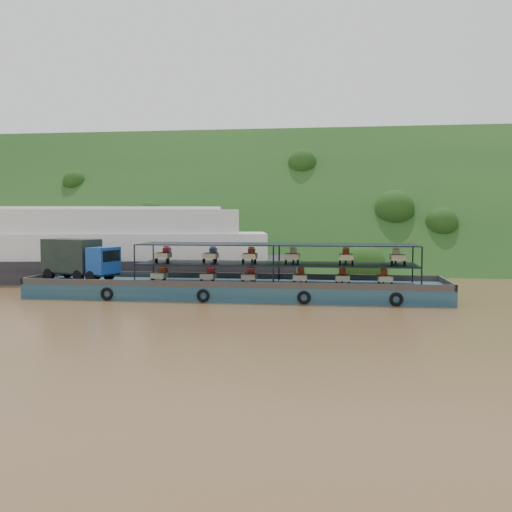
# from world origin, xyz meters

# --- Properties ---
(ground) EXTENTS (160.00, 160.00, 0.00)m
(ground) POSITION_xyz_m (0.00, 0.00, 0.00)
(ground) COLOR brown
(ground) RESTS_ON ground
(hillside) EXTENTS (140.00, 39.60, 39.60)m
(hillside) POSITION_xyz_m (0.00, 36.00, 0.00)
(hillside) COLOR #143714
(hillside) RESTS_ON ground
(cargo_barge) EXTENTS (35.11, 7.18, 4.82)m
(cargo_barge) POSITION_xyz_m (-4.72, -1.22, 1.20)
(cargo_barge) COLOR #15334B
(cargo_barge) RESTS_ON ground
(passenger_ferry) EXTENTS (39.86, 16.34, 7.85)m
(passenger_ferry) POSITION_xyz_m (-18.55, 10.11, 3.40)
(passenger_ferry) COLOR black
(passenger_ferry) RESTS_ON ground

